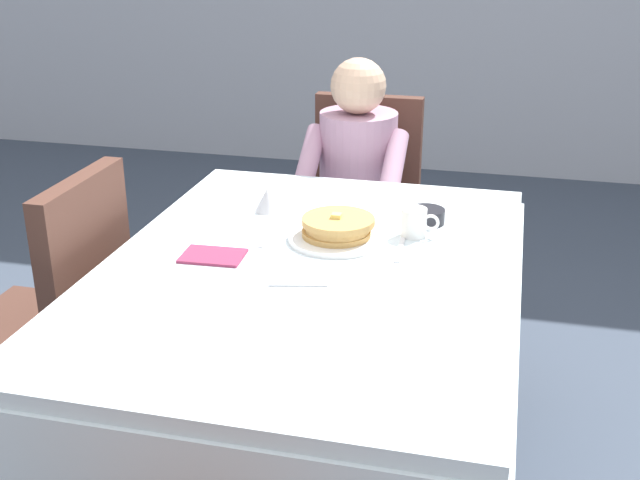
% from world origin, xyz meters
% --- Properties ---
extents(dining_table_main, '(1.12, 1.52, 0.74)m').
position_xyz_m(dining_table_main, '(0.00, 0.00, 0.65)').
color(dining_table_main, silver).
rests_on(dining_table_main, ground).
extents(chair_diner, '(0.44, 0.45, 0.93)m').
position_xyz_m(chair_diner, '(-0.07, 1.17, 0.53)').
color(chair_diner, '#4C2D23').
rests_on(chair_diner, ground).
extents(diner_person, '(0.40, 0.43, 1.12)m').
position_xyz_m(diner_person, '(-0.07, 1.01, 0.67)').
color(diner_person, '#B2849E').
rests_on(diner_person, ground).
extents(chair_left_side, '(0.45, 0.44, 0.93)m').
position_xyz_m(chair_left_side, '(-0.77, 0.00, 0.53)').
color(chair_left_side, '#4C2D23').
rests_on(chair_left_side, ground).
extents(plate_breakfast, '(0.28, 0.28, 0.02)m').
position_xyz_m(plate_breakfast, '(0.03, 0.18, 0.75)').
color(plate_breakfast, white).
rests_on(plate_breakfast, dining_table_main).
extents(breakfast_stack, '(0.21, 0.21, 0.07)m').
position_xyz_m(breakfast_stack, '(0.04, 0.18, 0.78)').
color(breakfast_stack, tan).
rests_on(breakfast_stack, plate_breakfast).
extents(cup_coffee, '(0.11, 0.08, 0.08)m').
position_xyz_m(cup_coffee, '(0.25, 0.27, 0.78)').
color(cup_coffee, white).
rests_on(cup_coffee, dining_table_main).
extents(bowl_butter, '(0.11, 0.11, 0.04)m').
position_xyz_m(bowl_butter, '(0.27, 0.38, 0.76)').
color(bowl_butter, black).
rests_on(bowl_butter, dining_table_main).
extents(syrup_pitcher, '(0.08, 0.08, 0.07)m').
position_xyz_m(syrup_pitcher, '(-0.23, 0.37, 0.78)').
color(syrup_pitcher, silver).
rests_on(syrup_pitcher, dining_table_main).
extents(fork_left_of_plate, '(0.03, 0.18, 0.00)m').
position_xyz_m(fork_left_of_plate, '(-0.16, 0.16, 0.74)').
color(fork_left_of_plate, silver).
rests_on(fork_left_of_plate, dining_table_main).
extents(knife_right_of_plate, '(0.02, 0.20, 0.00)m').
position_xyz_m(knife_right_of_plate, '(0.22, 0.16, 0.74)').
color(knife_right_of_plate, silver).
rests_on(knife_right_of_plate, dining_table_main).
extents(spoon_near_edge, '(0.15, 0.05, 0.00)m').
position_xyz_m(spoon_near_edge, '(0.01, -0.14, 0.74)').
color(spoon_near_edge, silver).
rests_on(spoon_near_edge, dining_table_main).
extents(napkin_folded, '(0.18, 0.13, 0.01)m').
position_xyz_m(napkin_folded, '(-0.27, -0.02, 0.74)').
color(napkin_folded, '#8C2D4C').
rests_on(napkin_folded, dining_table_main).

